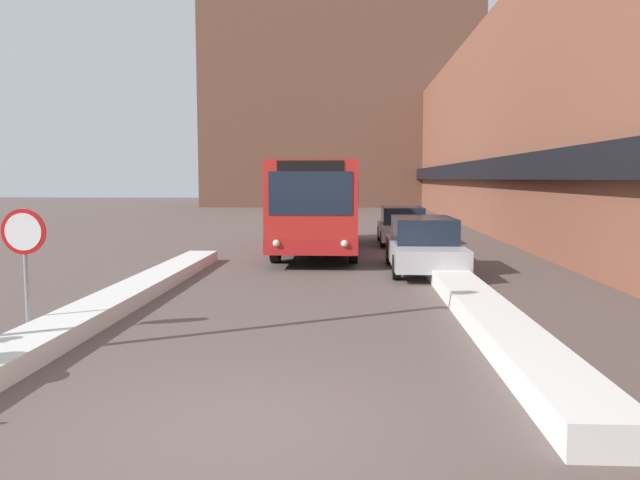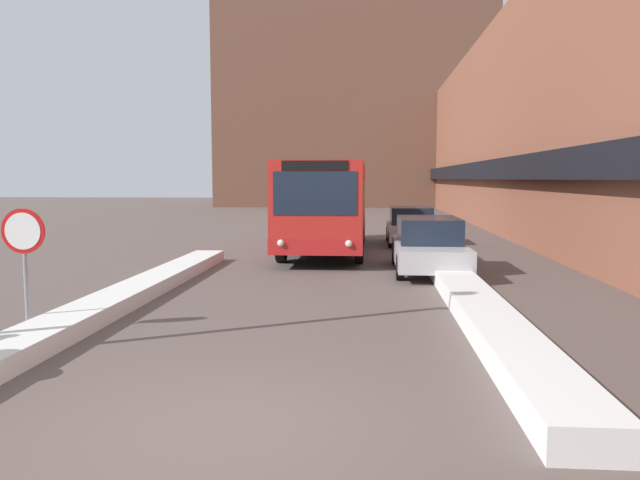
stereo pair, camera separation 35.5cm
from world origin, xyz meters
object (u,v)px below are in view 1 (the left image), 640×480
parked_car_back (402,226)px  stop_sign (24,245)px  parked_car_front (423,244)px  city_bus (320,204)px

parked_car_back → stop_sign: 16.98m
parked_car_front → parked_car_back: bearing=90.0°
city_bus → stop_sign: size_ratio=4.77×
city_bus → stop_sign: 13.18m
city_bus → parked_car_back: (3.20, 2.75, -0.99)m
parked_car_back → parked_car_front: bearing=-90.0°
parked_car_front → stop_sign: 10.76m
parked_car_front → parked_car_back: 7.52m
stop_sign → parked_car_back: bearing=63.9°
parked_car_back → stop_sign: size_ratio=1.97×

